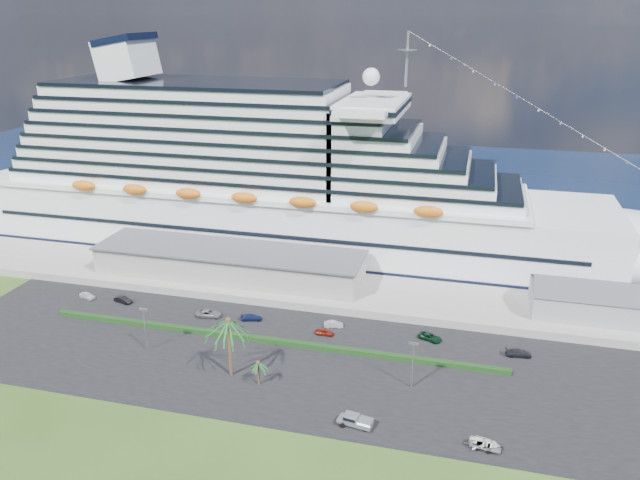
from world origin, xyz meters
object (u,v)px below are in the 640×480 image
(pickup_truck, at_px, (355,420))
(boat_trailer, at_px, (486,444))
(parked_car_3, at_px, (251,317))
(cruise_ship, at_px, (276,186))

(pickup_truck, bearing_deg, boat_trailer, -1.92)
(parked_car_3, distance_m, pickup_truck, 38.66)
(boat_trailer, bearing_deg, parked_car_3, 147.96)
(boat_trailer, bearing_deg, cruise_ship, 127.78)
(boat_trailer, bearing_deg, pickup_truck, 178.08)
(parked_car_3, xyz_separation_m, pickup_truck, (26.74, -27.92, 0.39))
(cruise_ship, relative_size, pickup_truck, 35.07)
(pickup_truck, xyz_separation_m, boat_trailer, (18.87, -0.63, 0.01))
(parked_car_3, relative_size, pickup_truck, 0.78)
(cruise_ship, bearing_deg, parked_car_3, -79.02)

